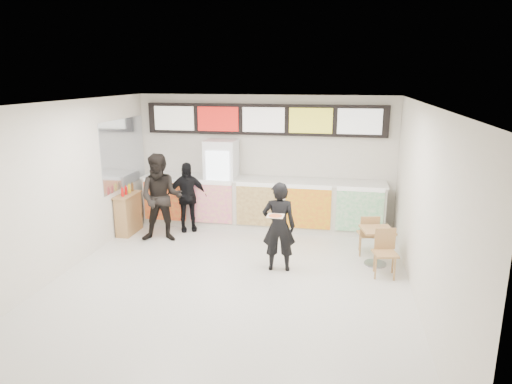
% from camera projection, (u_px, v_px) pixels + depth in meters
% --- Properties ---
extents(floor, '(7.00, 7.00, 0.00)m').
position_uv_depth(floor, '(229.00, 285.00, 7.67)').
color(floor, beige).
rests_on(floor, ground).
extents(ceiling, '(7.00, 7.00, 0.00)m').
position_uv_depth(ceiling, '(226.00, 104.00, 6.93)').
color(ceiling, white).
rests_on(ceiling, wall_back).
extents(wall_back, '(6.00, 0.00, 6.00)m').
position_uv_depth(wall_back, '(264.00, 160.00, 10.63)').
color(wall_back, silver).
rests_on(wall_back, floor).
extents(wall_left, '(0.00, 7.00, 7.00)m').
position_uv_depth(wall_left, '(58.00, 190.00, 7.85)').
color(wall_left, silver).
rests_on(wall_left, floor).
extents(wall_right, '(0.00, 7.00, 7.00)m').
position_uv_depth(wall_right, '(424.00, 209.00, 6.76)').
color(wall_right, silver).
rests_on(wall_right, floor).
extents(service_counter, '(5.56, 0.77, 1.14)m').
position_uv_depth(service_counter, '(261.00, 203.00, 10.48)').
color(service_counter, silver).
rests_on(service_counter, floor).
extents(menu_board, '(5.50, 0.14, 0.70)m').
position_uv_depth(menu_board, '(264.00, 120.00, 10.32)').
color(menu_board, black).
rests_on(menu_board, wall_back).
extents(drinks_fridge, '(0.70, 0.67, 2.00)m').
position_uv_depth(drinks_fridge, '(222.00, 183.00, 10.55)').
color(drinks_fridge, white).
rests_on(drinks_fridge, floor).
extents(mirror_panel, '(0.01, 2.00, 1.50)m').
position_uv_depth(mirror_panel, '(124.00, 153.00, 10.11)').
color(mirror_panel, '#B2B7BF').
rests_on(mirror_panel, wall_left).
extents(customer_main, '(0.64, 0.46, 1.63)m').
position_uv_depth(customer_main, '(279.00, 227.00, 8.09)').
color(customer_main, black).
rests_on(customer_main, floor).
extents(customer_left, '(1.03, 0.87, 1.87)m').
position_uv_depth(customer_left, '(161.00, 198.00, 9.52)').
color(customer_left, black).
rests_on(customer_left, floor).
extents(customer_mid, '(0.99, 0.75, 1.57)m').
position_uv_depth(customer_mid, '(187.00, 197.00, 10.20)').
color(customer_mid, black).
rests_on(customer_mid, floor).
extents(pizza_slice, '(0.36, 0.36, 0.02)m').
position_uv_depth(pizza_slice, '(275.00, 216.00, 7.57)').
color(pizza_slice, beige).
rests_on(pizza_slice, customer_main).
extents(cafe_table, '(0.69, 1.46, 0.83)m').
position_uv_depth(cafe_table, '(377.00, 240.00, 8.38)').
color(cafe_table, '#A9754D').
rests_on(cafe_table, floor).
extents(condiment_ledge, '(0.32, 0.80, 1.07)m').
position_uv_depth(condiment_ledge, '(129.00, 213.00, 10.10)').
color(condiment_ledge, '#A9754D').
rests_on(condiment_ledge, floor).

